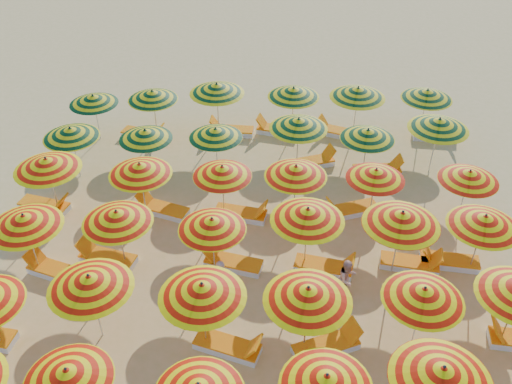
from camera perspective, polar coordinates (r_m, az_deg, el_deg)
ground at (r=17.95m, az=-0.01°, el=-5.05°), size 120.00×120.00×0.00m
umbrella_1 at (r=13.10m, az=-18.35°, el=-16.97°), size 2.02×2.02×2.04m
umbrella_3 at (r=12.42m, az=7.06°, el=-18.24°), size 2.51×2.51×2.11m
umbrella_4 at (r=12.79m, az=18.14°, el=-16.92°), size 2.89×2.89×2.31m
umbrella_7 at (r=14.53m, az=-16.31°, el=-8.64°), size 2.22×2.22×2.25m
umbrella_8 at (r=13.79m, az=-5.41°, el=-9.76°), size 2.69×2.69×2.28m
umbrella_9 at (r=13.69m, az=5.22°, el=-10.13°), size 2.31×2.31×2.29m
umbrella_10 at (r=14.40m, az=16.43°, el=-9.75°), size 2.48×2.48×2.13m
umbrella_12 at (r=16.97m, az=-22.16°, el=-2.69°), size 2.37×2.37×2.20m
umbrella_13 at (r=16.41m, az=-13.74°, el=-2.41°), size 2.53×2.53×2.14m
umbrella_14 at (r=15.87m, az=-4.42°, el=-3.20°), size 2.56×2.56×2.05m
umbrella_15 at (r=15.94m, az=5.19°, el=-2.24°), size 2.22×2.22×2.24m
umbrella_16 at (r=16.16m, az=14.38°, el=-2.57°), size 2.59×2.59×2.31m
umbrella_17 at (r=16.99m, az=21.88°, el=-2.72°), size 2.18×2.18×2.16m
umbrella_18 at (r=19.06m, az=-20.20°, el=2.66°), size 2.32×2.32×2.25m
umbrella_19 at (r=18.21m, az=-11.54°, el=2.28°), size 2.20×2.20×2.13m
umbrella_20 at (r=17.96m, az=-3.39°, el=2.09°), size 2.01×2.01×2.01m
umbrella_21 at (r=17.82m, az=4.01°, el=2.11°), size 2.41×2.41×2.11m
umbrella_22 at (r=18.23m, az=11.89°, el=1.76°), size 2.14×2.14×1.98m
umbrella_23 at (r=18.93m, az=20.54°, el=1.53°), size 1.89×1.89×2.01m
umbrella_24 at (r=20.80m, az=-18.05°, el=5.67°), size 2.57×2.57×2.08m
umbrella_25 at (r=20.21m, az=-11.00°, el=5.68°), size 2.48×2.48×1.99m
umbrella_26 at (r=19.95m, az=-4.06°, el=5.91°), size 2.34×2.34×2.00m
umbrella_27 at (r=20.16m, az=4.28°, el=6.84°), size 2.74×2.74×2.20m
umbrella_28 at (r=20.16m, az=11.11°, el=5.70°), size 2.31×2.31×2.03m
umbrella_29 at (r=20.97m, az=17.83°, el=6.50°), size 2.40×2.40×2.26m
umbrella_30 at (r=22.97m, az=-15.96°, el=8.89°), size 2.35×2.35×1.98m
umbrella_31 at (r=22.60m, az=-10.30°, el=9.50°), size 2.34×2.34×2.07m
umbrella_32 at (r=22.40m, az=-3.94°, el=10.28°), size 2.38×2.38×2.28m
umbrella_33 at (r=22.37m, az=3.78°, el=9.92°), size 2.23×2.23×2.14m
umbrella_34 at (r=22.40m, az=10.14°, el=9.77°), size 2.80×2.80×2.27m
umbrella_35 at (r=23.21m, az=16.74°, el=9.34°), size 2.40×2.40×2.10m
lounger_6 at (r=15.03m, az=-2.71°, el=-15.17°), size 1.83×1.14×0.69m
lounger_7 at (r=15.13m, az=7.16°, el=-15.03°), size 1.83×1.16×0.69m
lounger_9 at (r=17.82m, az=-19.46°, el=-7.42°), size 1.82×1.17×0.69m
lounger_10 at (r=17.80m, az=-14.71°, el=-6.36°), size 1.83×1.06×0.69m
lounger_11 at (r=17.07m, az=-2.42°, el=-7.08°), size 1.83×1.04×0.69m
lounger_12 at (r=17.06m, az=6.92°, el=-7.44°), size 1.82×0.99×0.69m
lounger_13 at (r=17.65m, az=15.24°, el=-6.90°), size 1.82×0.93×0.69m
lounger_14 at (r=18.05m, az=18.62°, el=-6.55°), size 1.80×0.86×0.69m
lounger_15 at (r=20.39m, az=-20.31°, el=-1.29°), size 1.83×1.06×0.69m
lounger_16 at (r=19.25m, az=-9.37°, el=-1.68°), size 1.82×1.17×0.69m
lounger_17 at (r=18.80m, az=-1.42°, el=-2.18°), size 1.82×0.96×0.69m
lounger_18 at (r=19.22m, az=9.47°, el=-1.75°), size 1.83×1.07×0.69m
lounger_19 at (r=21.35m, az=5.63°, el=2.98°), size 1.83×1.08×0.69m
lounger_20 at (r=21.30m, az=12.11°, el=2.17°), size 1.76×0.66×0.69m
lounger_21 at (r=23.38m, az=-11.13°, el=5.69°), size 1.83×1.10×0.69m
lounger_22 at (r=23.22m, az=-2.52°, el=6.16°), size 1.78×0.74×0.69m
lounger_23 at (r=23.24m, az=2.12°, el=6.21°), size 1.82×1.00×0.69m
lounger_24 at (r=23.34m, az=8.16°, el=5.97°), size 1.82×1.21×0.69m
lounger_25 at (r=23.97m, az=17.54°, el=5.41°), size 1.79×0.79×0.69m
beachgoer_a at (r=15.87m, az=-3.59°, el=-8.71°), size 0.58×0.48×1.35m
beachgoer_b at (r=16.12m, az=9.09°, el=-8.54°), size 0.78×0.76×1.27m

